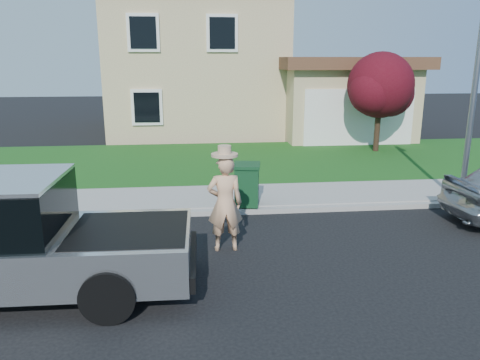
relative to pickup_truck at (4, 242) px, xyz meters
name	(u,v)px	position (x,y,z in m)	size (l,w,h in m)	color
ground	(216,267)	(3.27, 0.64, -0.88)	(80.00, 80.00, 0.00)	black
curb	(251,211)	(4.27, 3.54, -0.82)	(40.00, 0.20, 0.12)	gray
sidewalk	(246,197)	(4.27, 4.64, -0.81)	(40.00, 2.00, 0.15)	gray
lawn	(231,162)	(4.27, 9.14, -0.83)	(40.00, 7.00, 0.10)	#154814
house	(223,67)	(4.58, 17.02, 2.29)	(14.00, 11.30, 6.85)	tan
pickup_truck	(4,242)	(0.00, 0.00, 0.00)	(5.80, 2.28, 1.89)	black
woman	(225,202)	(3.48, 1.44, 0.09)	(0.69, 0.50, 2.04)	#DFA77A
ornamental_tree	(381,88)	(10.07, 10.29, 1.62)	(2.74, 2.47, 3.75)	black
trash_bin	(247,184)	(4.19, 3.81, -0.22)	(0.73, 0.80, 1.01)	#0F391C
street_lamp	(478,73)	(9.45, 3.33, 2.38)	(0.30, 0.74, 5.72)	slate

